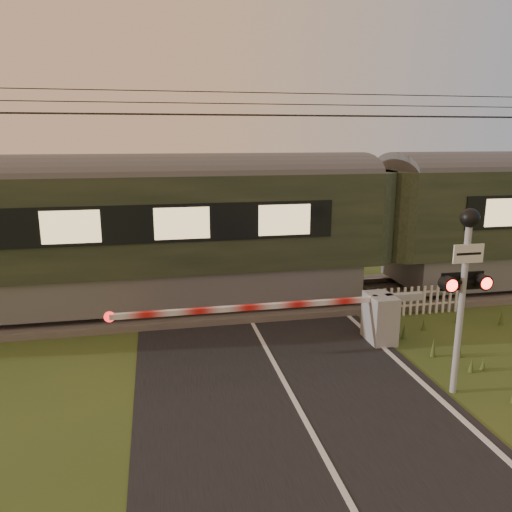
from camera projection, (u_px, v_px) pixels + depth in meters
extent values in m
plane|color=#354A1C|center=(305.00, 420.00, 8.86)|extent=(160.00, 160.00, 0.00)
cube|color=black|center=(305.00, 420.00, 8.86)|extent=(6.00, 140.00, 0.02)
cube|color=#47423D|center=(242.00, 302.00, 15.04)|extent=(140.00, 3.40, 0.24)
cube|color=slate|center=(246.00, 303.00, 14.31)|extent=(140.00, 0.08, 0.14)
cube|color=slate|center=(238.00, 289.00, 15.68)|extent=(140.00, 0.08, 0.14)
cube|color=#2D2116|center=(242.00, 298.00, 15.01)|extent=(0.24, 2.20, 0.06)
cylinder|color=black|center=(242.00, 115.00, 13.49)|extent=(120.00, 0.02, 0.02)
cylinder|color=black|center=(238.00, 115.00, 14.06)|extent=(120.00, 0.02, 0.02)
cylinder|color=black|center=(240.00, 92.00, 13.64)|extent=(120.00, 0.02, 0.02)
cylinder|color=black|center=(240.00, 104.00, 13.71)|extent=(120.00, 0.02, 0.02)
cube|color=gray|center=(380.00, 318.00, 12.18)|extent=(0.59, 0.92, 1.19)
cylinder|color=gray|center=(374.00, 319.00, 12.15)|extent=(0.13, 0.13, 1.19)
cube|color=gray|center=(404.00, 297.00, 12.18)|extent=(0.97, 0.17, 0.17)
cube|color=red|center=(249.00, 307.00, 11.43)|extent=(6.19, 0.12, 0.12)
cylinder|color=red|center=(109.00, 317.00, 10.83)|extent=(0.24, 0.04, 0.24)
cylinder|color=gray|center=(460.00, 312.00, 9.47)|extent=(0.12, 0.12, 3.32)
cube|color=white|center=(468.00, 254.00, 9.14)|extent=(0.61, 0.03, 0.35)
sphere|color=black|center=(470.00, 218.00, 9.05)|extent=(0.35, 0.35, 0.35)
cube|color=black|center=(464.00, 282.00, 9.33)|extent=(0.83, 0.07, 0.07)
cylinder|color=#FF140C|center=(452.00, 286.00, 9.09)|extent=(0.22, 0.02, 0.22)
cylinder|color=#FF140C|center=(487.00, 283.00, 9.23)|extent=(0.22, 0.02, 0.22)
cube|color=black|center=(462.00, 281.00, 9.38)|extent=(0.89, 0.02, 0.35)
cube|color=silver|center=(420.00, 305.00, 14.15)|extent=(2.84, 0.04, 0.06)
cube|color=silver|center=(421.00, 292.00, 14.06)|extent=(2.84, 0.04, 0.06)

